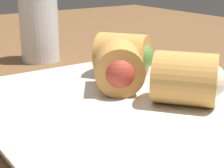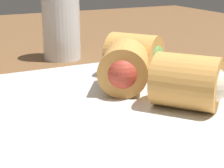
# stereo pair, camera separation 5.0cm
# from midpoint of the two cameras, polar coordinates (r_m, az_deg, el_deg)

# --- Properties ---
(table_surface) EXTENTS (1.80, 1.40, 0.02)m
(table_surface) POSITION_cam_midpoint_polar(r_m,az_deg,el_deg) (0.42, -0.88, -5.40)
(table_surface) COLOR brown
(table_surface) RESTS_ON ground
(serving_plate) EXTENTS (0.33, 0.26, 0.01)m
(serving_plate) POSITION_cam_midpoint_polar(r_m,az_deg,el_deg) (0.40, -3.63, -4.15)
(serving_plate) COLOR silver
(serving_plate) RESTS_ON table_surface
(roll_front_left) EXTENTS (0.08, 0.08, 0.06)m
(roll_front_left) POSITION_cam_midpoint_polar(r_m,az_deg,el_deg) (0.49, -0.82, 4.42)
(roll_front_left) COLOR #D19347
(roll_front_left) RESTS_ON serving_plate
(roll_front_right) EXTENTS (0.08, 0.08, 0.06)m
(roll_front_right) POSITION_cam_midpoint_polar(r_m,az_deg,el_deg) (0.39, 8.15, 0.68)
(roll_front_right) COLOR #D19347
(roll_front_right) RESTS_ON serving_plate
(roll_back_left) EXTENTS (0.08, 0.08, 0.06)m
(roll_back_left) POSITION_cam_midpoint_polar(r_m,az_deg,el_deg) (0.42, -2.29, 2.43)
(roll_back_left) COLOR #D19347
(roll_back_left) RESTS_ON serving_plate
(drinking_glass) EXTENTS (0.06, 0.06, 0.12)m
(drinking_glass) POSITION_cam_midpoint_polar(r_m,az_deg,el_deg) (0.64, -13.35, 8.90)
(drinking_glass) COLOR silver
(drinking_glass) RESTS_ON table_surface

